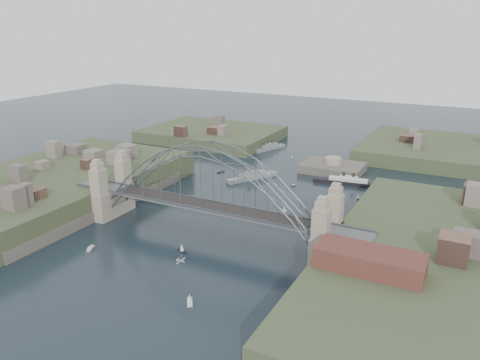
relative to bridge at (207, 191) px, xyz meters
name	(u,v)px	position (x,y,z in m)	size (l,w,h in m)	color
ground	(208,236)	(0.00, 0.00, -12.32)	(500.00, 500.00, 0.00)	black
bridge	(207,191)	(0.00, 0.00, 0.00)	(84.00, 13.80, 24.60)	#525254
shore_west	(50,194)	(-57.32, 0.00, -10.35)	(50.50, 90.00, 12.00)	#3A4528
shore_east	(447,281)	(57.32, 0.00, -10.35)	(50.50, 90.00, 12.00)	#3A4528
headland_nw	(212,138)	(-55.00, 95.00, -11.82)	(60.00, 45.00, 9.00)	#3A4528
headland_ne	(452,157)	(50.00, 110.00, -11.57)	(70.00, 55.00, 9.50)	#3A4528
fort_island	(332,172)	(12.00, 70.00, -12.66)	(22.00, 16.00, 9.40)	#504A40
wharf_shed	(370,261)	(44.00, -14.00, -2.32)	(20.00, 8.00, 4.00)	#592D26
finger_pier	(318,336)	(39.00, -28.00, -11.62)	(4.00, 22.00, 1.40)	#525254
naval_cruiser_near	(252,177)	(-10.62, 47.85, -11.39)	(12.63, 18.53, 6.01)	gray
naval_cruiser_far	(270,148)	(-22.11, 89.06, -11.43)	(8.60, 16.57, 5.72)	gray
ocean_liner	(348,182)	(21.21, 57.62, -11.43)	(23.77, 5.83, 5.78)	black
aeroplane	(180,261)	(8.16, -24.42, -6.10)	(1.64, 3.13, 0.45)	#AEAFB6
small_boat_a	(188,197)	(-20.50, 21.48, -12.17)	(2.39, 0.99, 0.45)	silver
small_boat_b	(284,208)	(11.17, 24.53, -11.31)	(1.69, 1.35, 2.38)	silver
small_boat_c	(182,248)	(-0.99, -10.65, -11.53)	(2.85, 2.10, 2.38)	silver
small_boat_d	(359,197)	(27.97, 44.79, -11.37)	(1.28, 2.06, 2.38)	silver
small_boat_e	(221,172)	(-24.44, 49.79, -12.17)	(1.84, 3.19, 0.45)	silver
small_boat_f	(293,185)	(5.21, 47.33, -12.02)	(1.52, 0.93, 1.43)	silver
small_boat_g	(190,300)	(12.95, -28.53, -11.59)	(2.57, 3.14, 2.38)	silver
small_boat_h	(292,157)	(-8.46, 80.97, -12.03)	(1.22, 1.89, 1.43)	silver
small_boat_i	(340,244)	(31.95, 10.58, -12.17)	(2.50, 2.00, 0.45)	silver
small_boat_j	(91,248)	(-21.38, -19.94, -12.04)	(2.26, 3.53, 1.43)	silver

